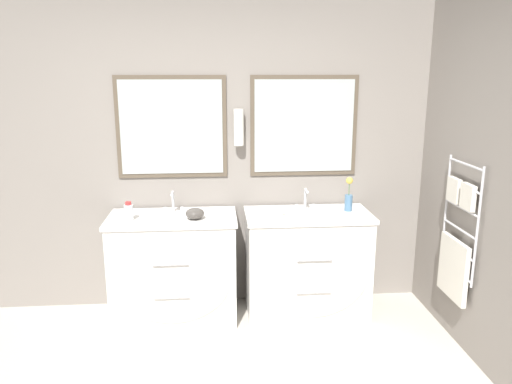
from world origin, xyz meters
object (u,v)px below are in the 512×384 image
object	(u,v)px
vanity_right	(308,264)
amenity_bowl	(195,214)
toiletry_bottle	(129,212)
flower_vase	(349,197)
vanity_left	(174,268)

from	to	relation	value
vanity_right	amenity_bowl	bearing A→B (deg)	-176.26
toiletry_bottle	flower_vase	world-z (taller)	flower_vase
toiletry_bottle	amenity_bowl	distance (m)	0.51
amenity_bowl	flower_vase	distance (m)	1.26
flower_vase	amenity_bowl	bearing A→B (deg)	-173.96
vanity_right	flower_vase	xyz separation A→B (m)	(0.34, 0.07, 0.54)
amenity_bowl	vanity_left	bearing A→B (deg)	162.12
amenity_bowl	vanity_right	bearing A→B (deg)	3.74
vanity_right	amenity_bowl	size ratio (longest dim) A/B	7.05
amenity_bowl	flower_vase	world-z (taller)	flower_vase
toiletry_bottle	flower_vase	bearing A→B (deg)	4.10
vanity_right	flower_vase	world-z (taller)	flower_vase
vanity_left	vanity_right	world-z (taller)	same
vanity_right	flower_vase	distance (m)	0.65
vanity_left	toiletry_bottle	xyz separation A→B (m)	(-0.32, -0.05, 0.50)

